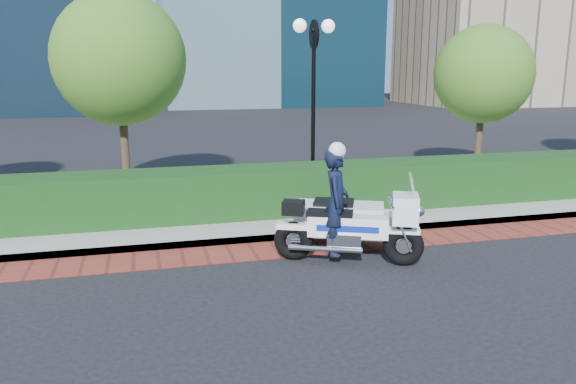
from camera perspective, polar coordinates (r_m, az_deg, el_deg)
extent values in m
plane|color=black|center=(9.12, 6.14, -8.35)|extent=(120.00, 120.00, 0.00)
cube|color=maroon|center=(10.45, 3.23, -5.51)|extent=(60.00, 1.00, 0.01)
cube|color=gray|center=(14.63, -2.17, 0.03)|extent=(60.00, 8.00, 0.15)
cube|color=black|center=(12.23, 0.25, 0.31)|extent=(18.00, 1.20, 1.00)
cylinder|color=black|center=(14.08, 2.50, 0.47)|extent=(0.30, 0.30, 0.30)
cylinder|color=black|center=(13.81, 2.58, 7.99)|extent=(0.10, 0.10, 3.70)
cylinder|color=black|center=(13.79, 2.66, 15.68)|extent=(0.04, 0.70, 0.70)
sphere|color=white|center=(13.70, 1.21, 16.55)|extent=(0.32, 0.32, 0.32)
sphere|color=white|center=(13.91, 4.10, 16.46)|extent=(0.32, 0.32, 0.32)
cylinder|color=#332319|center=(14.60, -16.22, 4.14)|extent=(0.20, 0.20, 2.17)
sphere|color=#3E721C|center=(14.46, -16.77, 12.81)|extent=(3.20, 3.20, 3.20)
cylinder|color=#332319|center=(17.47, 18.79, 4.87)|extent=(0.20, 0.20, 1.92)
sphere|color=#3E721C|center=(17.34, 19.25, 11.24)|extent=(2.80, 2.80, 2.80)
torus|color=black|center=(9.65, 0.56, -4.96)|extent=(0.71, 0.46, 0.68)
torus|color=black|center=(9.57, 11.65, -5.38)|extent=(0.71, 0.46, 0.68)
cube|color=white|center=(9.48, 6.12, -3.47)|extent=(1.36, 0.84, 0.35)
cube|color=silver|center=(9.55, 5.78, -4.89)|extent=(0.68, 0.60, 0.29)
cube|color=white|center=(9.39, 11.82, -1.67)|extent=(0.60, 0.68, 0.46)
cube|color=silver|center=(9.32, 12.55, 0.46)|extent=(0.32, 0.52, 0.41)
cube|color=black|center=(9.44, 4.28, -2.20)|extent=(0.83, 0.59, 0.10)
cube|color=black|center=(9.49, 0.56, -1.58)|extent=(0.46, 0.45, 0.23)
cube|color=white|center=(10.36, 5.22, -2.77)|extent=(1.75, 1.30, 0.57)
cube|color=black|center=(10.29, 4.69, -1.09)|extent=(0.87, 0.76, 0.08)
torus|color=black|center=(10.91, 4.84, -3.37)|extent=(0.54, 0.36, 0.51)
imported|color=black|center=(9.39, 4.92, -1.05)|extent=(0.65, 0.76, 1.78)
sphere|color=white|center=(9.22, 5.02, 4.19)|extent=(0.29, 0.29, 0.29)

